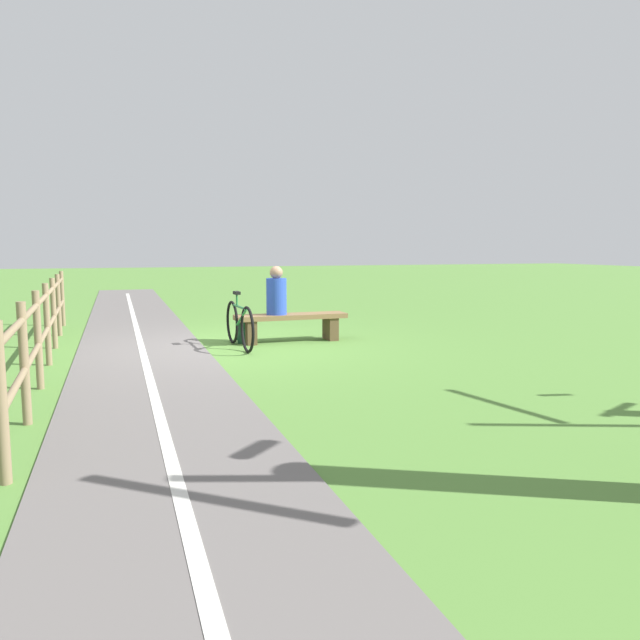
# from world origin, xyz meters

# --- Properties ---
(ground_plane) EXTENTS (80.00, 80.00, 0.00)m
(ground_plane) POSITION_xyz_m (0.00, 0.00, 0.00)
(ground_plane) COLOR #548438
(paved_path) EXTENTS (1.96, 36.00, 0.02)m
(paved_path) POSITION_xyz_m (1.26, 4.00, 0.01)
(paved_path) COLOR #66605E
(paved_path) RESTS_ON ground_plane
(path_centre_line) EXTENTS (0.16, 32.00, 0.00)m
(path_centre_line) POSITION_xyz_m (1.26, 4.00, 0.02)
(path_centre_line) COLOR silver
(path_centre_line) RESTS_ON paved_path
(bench) EXTENTS (1.89, 0.46, 0.47)m
(bench) POSITION_xyz_m (-1.16, -0.21, 0.33)
(bench) COLOR brown
(bench) RESTS_ON ground_plane
(person_seated) EXTENTS (0.34, 0.34, 0.81)m
(person_seated) POSITION_xyz_m (-0.91, -0.21, 0.82)
(person_seated) COLOR #2847B7
(person_seated) RESTS_ON bench
(bicycle) EXTENTS (0.13, 1.69, 0.89)m
(bicycle) POSITION_xyz_m (-0.21, 0.14, 0.37)
(bicycle) COLOR black
(bicycle) RESTS_ON ground_plane
(backpack) EXTENTS (0.34, 0.34, 0.38)m
(backpack) POSITION_xyz_m (-0.42, -0.32, 0.19)
(backpack) COLOR #1E4C2D
(backpack) RESTS_ON ground_plane
(fence_roadside) EXTENTS (0.37, 8.83, 1.11)m
(fence_roadside) POSITION_xyz_m (2.50, 0.72, 0.65)
(fence_roadside) COLOR #847051
(fence_roadside) RESTS_ON ground_plane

